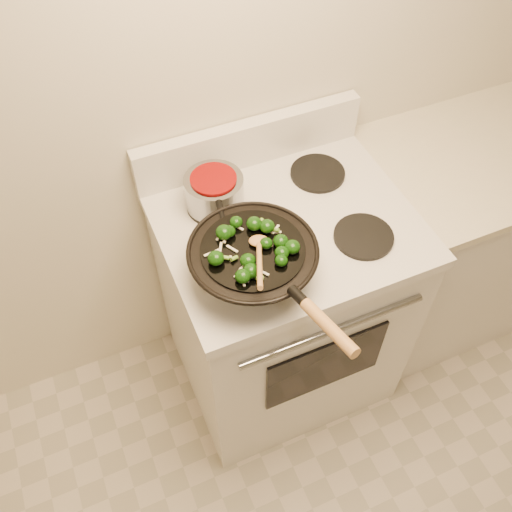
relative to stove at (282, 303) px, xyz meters
name	(u,v)px	position (x,y,z in m)	size (l,w,h in m)	color
stove	(282,303)	(0.00, 0.00, 0.00)	(0.78, 0.67, 1.08)	silver
counter_unit	(452,237)	(0.78, 0.03, -0.01)	(0.87, 0.62, 0.91)	silver
wok	(254,261)	(-0.18, -0.16, 0.52)	(0.36, 0.59, 0.17)	black
stirfry	(253,246)	(-0.18, -0.16, 0.59)	(0.24, 0.23, 0.04)	#0E3307
wooden_spoon	(259,254)	(-0.18, -0.20, 0.61)	(0.13, 0.24, 0.10)	#B28046
saucepan	(214,191)	(-0.18, 0.15, 0.52)	(0.18, 0.29, 0.11)	gray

